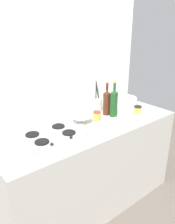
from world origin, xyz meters
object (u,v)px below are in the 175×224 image
at_px(stovetop_hob, 51,135).
at_px(condiment_jar_spare, 97,116).
at_px(utensil_crock, 98,104).
at_px(condiment_jar_rear, 113,108).
at_px(butter_dish, 113,123).
at_px(condiment_jar_front, 138,109).
at_px(mixing_bowl, 81,119).
at_px(plate_stack, 126,101).
at_px(wine_bottle_leftmost, 114,103).
at_px(wine_bottle_mid_left, 107,102).

xyz_separation_m(stovetop_hob, condiment_jar_spare, (0.52, 0.02, 0.03)).
relative_size(utensil_crock, condiment_jar_rear, 3.36).
relative_size(stovetop_hob, butter_dish, 3.34).
height_order(stovetop_hob, condiment_jar_front, condiment_jar_front).
distance_m(stovetop_hob, butter_dish, 0.58).
relative_size(mixing_bowl, condiment_jar_spare, 2.16).
height_order(mixing_bowl, condiment_jar_rear, condiment_jar_rear).
distance_m(plate_stack, butter_dish, 0.65).
height_order(mixing_bowl, condiment_jar_front, condiment_jar_front).
bearing_deg(plate_stack, mixing_bowl, -171.93).
xyz_separation_m(utensil_crock, condiment_jar_front, (0.29, -0.30, -0.04)).
xyz_separation_m(utensil_crock, condiment_jar_spare, (-0.18, -0.18, -0.03)).
relative_size(wine_bottle_leftmost, utensil_crock, 1.12).
relative_size(mixing_bowl, utensil_crock, 0.61).
relative_size(butter_dish, condiment_jar_rear, 1.56).
distance_m(mixing_bowl, butter_dish, 0.30).
height_order(plate_stack, butter_dish, plate_stack).
bearing_deg(stovetop_hob, plate_stack, 8.67).
distance_m(butter_dish, condiment_jar_front, 0.44).
bearing_deg(condiment_jar_front, butter_dish, -170.93).
relative_size(butter_dish, condiment_jar_front, 1.92).
distance_m(condiment_jar_front, condiment_jar_rear, 0.25).
height_order(condiment_jar_front, condiment_jar_rear, condiment_jar_rear).
bearing_deg(condiment_jar_rear, wine_bottle_leftmost, -134.44).
distance_m(wine_bottle_mid_left, condiment_jar_spare, 0.21).
height_order(wine_bottle_leftmost, mixing_bowl, wine_bottle_leftmost).
xyz_separation_m(butter_dish, condiment_jar_front, (0.44, 0.07, 0.01)).
bearing_deg(condiment_jar_rear, wine_bottle_mid_left, 177.90).
xyz_separation_m(mixing_bowl, condiment_jar_spare, (0.16, -0.05, 0.01)).
xyz_separation_m(mixing_bowl, utensil_crock, (0.34, 0.14, 0.04)).
relative_size(stovetop_hob, plate_stack, 2.01).
height_order(plate_stack, condiment_jar_rear, condiment_jar_rear).
bearing_deg(condiment_jar_spare, wine_bottle_leftmost, -7.54).
bearing_deg(butter_dish, stovetop_hob, 162.82).
distance_m(plate_stack, condiment_jar_spare, 0.60).
height_order(wine_bottle_leftmost, condiment_jar_spare, wine_bottle_leftmost).
bearing_deg(butter_dish, plate_stack, 31.42).
bearing_deg(stovetop_hob, wine_bottle_mid_left, 6.04).
xyz_separation_m(wine_bottle_leftmost, butter_dish, (-0.17, -0.16, -0.11)).
distance_m(wine_bottle_leftmost, condiment_jar_spare, 0.22).
xyz_separation_m(plate_stack, wine_bottle_leftmost, (-0.39, -0.18, 0.10)).
bearing_deg(wine_bottle_leftmost, mixing_bowl, 168.40).
bearing_deg(wine_bottle_mid_left, stovetop_hob, -173.96).
bearing_deg(plate_stack, wine_bottle_mid_left, -166.85).
bearing_deg(plate_stack, utensil_crock, 175.40).
relative_size(plate_stack, butter_dish, 1.66).
height_order(wine_bottle_mid_left, butter_dish, wine_bottle_mid_left).
bearing_deg(condiment_jar_front, wine_bottle_leftmost, 161.11).
bearing_deg(butter_dish, condiment_jar_front, 9.07).
bearing_deg(wine_bottle_leftmost, wine_bottle_mid_left, 102.18).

